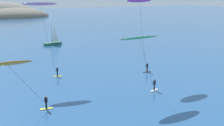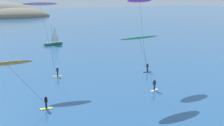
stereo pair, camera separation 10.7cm
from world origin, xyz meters
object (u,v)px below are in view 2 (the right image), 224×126
at_px(sailboat_near, 52,43).
at_px(kitesurfer_green, 141,42).
at_px(kitesurfer_orange, 10,67).
at_px(kitesurfer_magenta, 140,7).
at_px(kitesurfer_pink, 42,11).

distance_m(sailboat_near, kitesurfer_green, 45.45).
relative_size(kitesurfer_orange, kitesurfer_green, 0.93).
distance_m(kitesurfer_magenta, kitesurfer_orange, 24.31).
bearing_deg(kitesurfer_pink, sailboat_near, 67.82).
bearing_deg(sailboat_near, kitesurfer_green, -94.92).
height_order(kitesurfer_pink, kitesurfer_orange, kitesurfer_pink).
height_order(sailboat_near, kitesurfer_green, kitesurfer_green).
xyz_separation_m(sailboat_near, kitesurfer_pink, (-12.27, -30.08, 10.30)).
xyz_separation_m(sailboat_near, kitesurfer_orange, (-20.27, -42.90, 4.97)).
height_order(kitesurfer_magenta, kitesurfer_orange, kitesurfer_magenta).
xyz_separation_m(kitesurfer_pink, kitesurfer_magenta, (14.69, -6.32, 0.51)).
bearing_deg(kitesurfer_pink, kitesurfer_green, -60.24).
distance_m(kitesurfer_magenta, kitesurfer_green, 11.26).
bearing_deg(kitesurfer_pink, kitesurfer_magenta, -23.27).
height_order(sailboat_near, kitesurfer_orange, kitesurfer_orange).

